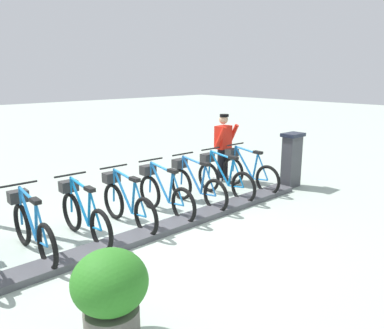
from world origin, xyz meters
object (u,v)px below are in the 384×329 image
(bike_docked_1, at_px, (223,177))
(bike_docked_4, at_px, (126,202))
(bike_docked_2, at_px, (195,185))
(worker_near_rack, at_px, (223,145))
(bike_docked_5, at_px, (83,214))
(bike_docked_6, at_px, (31,227))
(bike_docked_0, at_px, (247,171))
(payment_kiosk, at_px, (291,159))
(bike_docked_3, at_px, (163,193))
(planter_bush, at_px, (110,292))

(bike_docked_1, bearing_deg, bike_docked_4, 90.00)
(bike_docked_2, xyz_separation_m, worker_near_rack, (0.87, -1.76, 0.48))
(bike_docked_5, distance_m, bike_docked_6, 0.82)
(bike_docked_0, bearing_deg, payment_kiosk, -122.14)
(bike_docked_0, height_order, bike_docked_3, same)
(bike_docked_6, xyz_separation_m, worker_near_rack, (0.87, -5.05, 0.48))
(bike_docked_2, bearing_deg, bike_docked_6, 90.00)
(bike_docked_3, height_order, worker_near_rack, worker_near_rack)
(bike_docked_5, height_order, bike_docked_6, same)
(bike_docked_0, distance_m, bike_docked_2, 1.65)
(bike_docked_1, height_order, planter_bush, bike_docked_1)
(bike_docked_2, bearing_deg, bike_docked_4, 90.00)
(worker_near_rack, bearing_deg, planter_bush, 122.56)
(bike_docked_0, bearing_deg, worker_near_rack, -7.57)
(bike_docked_0, distance_m, planter_bush, 5.65)
(bike_docked_0, bearing_deg, bike_docked_4, 90.00)
(payment_kiosk, xyz_separation_m, bike_docked_1, (0.57, 1.73, -0.24))
(payment_kiosk, xyz_separation_m, bike_docked_6, (0.57, 5.85, -0.24))
(payment_kiosk, bearing_deg, bike_docked_5, 83.51)
(bike_docked_5, bearing_deg, bike_docked_0, -90.00)
(payment_kiosk, bearing_deg, bike_docked_2, 77.39)
(bike_docked_4, bearing_deg, planter_bush, 143.82)
(bike_docked_1, xyz_separation_m, planter_bush, (-2.45, 4.26, 0.11))
(bike_docked_0, distance_m, bike_docked_4, 3.29)
(bike_docked_2, distance_m, bike_docked_5, 2.47)
(bike_docked_5, bearing_deg, worker_near_rack, -78.42)
(bike_docked_2, relative_size, bike_docked_6, 1.00)
(bike_docked_5, height_order, worker_near_rack, worker_near_rack)
(bike_docked_1, height_order, bike_docked_6, same)
(payment_kiosk, xyz_separation_m, bike_docked_4, (0.57, 4.20, -0.24))
(bike_docked_1, bearing_deg, bike_docked_6, 90.00)
(bike_docked_2, height_order, bike_docked_4, same)
(bike_docked_4, height_order, worker_near_rack, worker_near_rack)
(worker_near_rack, bearing_deg, bike_docked_4, 104.28)
(bike_docked_4, xyz_separation_m, planter_bush, (-2.45, 1.79, 0.11))
(payment_kiosk, height_order, bike_docked_5, payment_kiosk)
(bike_docked_1, distance_m, planter_bush, 4.92)
(planter_bush, bearing_deg, worker_near_rack, -57.44)
(bike_docked_4, relative_size, bike_docked_6, 1.00)
(bike_docked_1, height_order, bike_docked_5, same)
(bike_docked_6, bearing_deg, bike_docked_5, -90.00)
(bike_docked_0, xyz_separation_m, bike_docked_6, (0.00, 4.94, 0.00))
(bike_docked_4, bearing_deg, bike_docked_1, -90.00)
(bike_docked_6, height_order, worker_near_rack, worker_near_rack)
(bike_docked_0, height_order, bike_docked_6, same)
(bike_docked_5, height_order, planter_bush, bike_docked_5)
(bike_docked_3, bearing_deg, bike_docked_4, 90.00)
(bike_docked_1, xyz_separation_m, bike_docked_2, (0.00, 0.82, 0.00))
(bike_docked_3, xyz_separation_m, bike_docked_4, (0.00, 0.82, 0.00))
(bike_docked_3, bearing_deg, payment_kiosk, -99.61)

